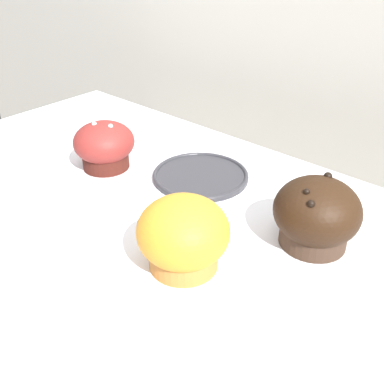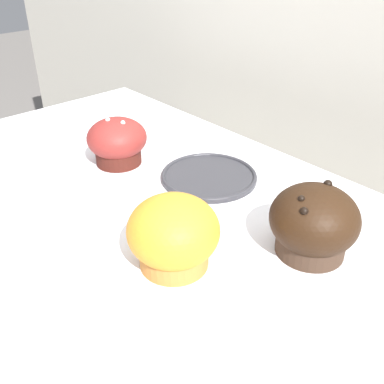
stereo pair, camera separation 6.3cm
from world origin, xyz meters
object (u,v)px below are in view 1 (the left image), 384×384
Objects in this scene: muffin_back_left at (104,146)px; muffin_front_center at (316,215)px; muffin_back_right at (183,236)px; serving_plate at (199,175)px.

muffin_front_center is at bearing 6.49° from muffin_back_left.
muffin_front_center is 1.08× the size of muffin_back_left.
muffin_front_center is at bearing 56.20° from muffin_back_right.
muffin_back_left is at bearing 159.48° from muffin_back_right.
muffin_back_right is (0.28, -0.11, 0.00)m from muffin_back_left.
muffin_back_right is 0.71× the size of serving_plate.
muffin_front_center is 0.38m from muffin_back_left.
muffin_back_left reaches higher than serving_plate.
muffin_front_center reaches higher than muffin_back_right.
serving_plate is (0.15, 0.08, -0.04)m from muffin_back_left.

